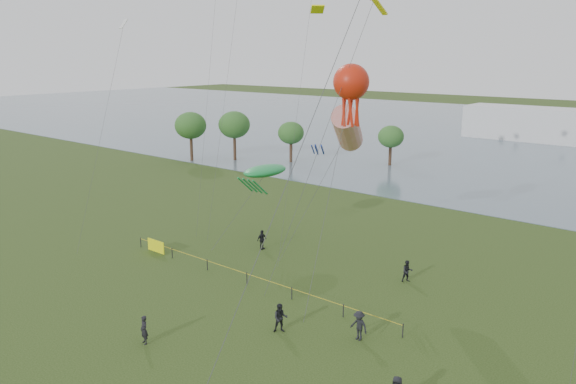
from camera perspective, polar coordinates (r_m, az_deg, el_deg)
The scene contains 11 objects.
pavilion_left at distance 113.65m, azimuth 23.21°, elevation 6.41°, with size 22.00×8.00×6.00m, color silver.
trees at distance 82.56m, azimuth -3.43°, elevation 6.46°, with size 28.82×19.61×7.32m.
fence at distance 43.47m, azimuth -10.12°, elevation -6.49°, with size 24.07×0.07×1.05m.
spectator_a at distance 32.79m, azimuth -0.77°, elevation -12.68°, with size 0.83×0.65×1.71m, color black.
spectator_b at distance 32.20m, azimuth 7.21°, elevation -13.31°, with size 1.11×0.64×1.71m, color black.
spectator_c at distance 45.86m, azimuth -2.68°, elevation -4.86°, with size 0.94×0.39×1.61m, color black.
spectator_f at distance 32.59m, azimuth -14.42°, elevation -13.42°, with size 0.59×0.39×1.62m, color black.
spectator_g at distance 40.35m, azimuth 12.03°, elevation -7.88°, with size 0.75×0.59×1.55m, color black.
kite_windsock at distance 42.17m, azimuth 6.06°, elevation 6.41°, with size 5.26×6.54×12.05m.
kite_creature at distance 46.82m, azimuth -2.37°, elevation 2.14°, with size 2.87×7.13×6.48m.
kite_octopus at distance 37.61m, azimuth 6.43°, elevation 10.95°, with size 3.03×8.51×14.92m.
Camera 1 is at (19.25, -13.55, 15.49)m, focal length 35.00 mm.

